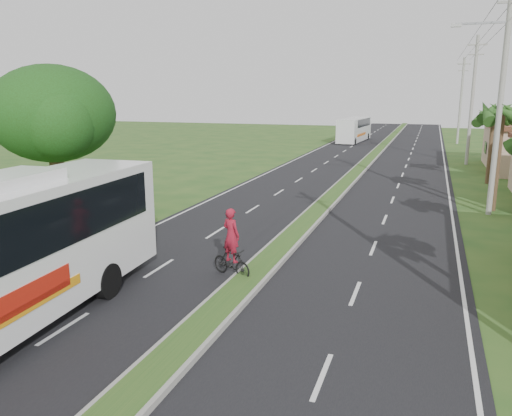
% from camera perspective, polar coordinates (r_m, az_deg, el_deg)
% --- Properties ---
extents(ground, '(180.00, 180.00, 0.00)m').
position_cam_1_polar(ground, '(12.81, -8.56, -15.84)').
color(ground, '#264E1C').
rests_on(ground, ground).
extents(road_asphalt, '(14.00, 160.00, 0.02)m').
position_cam_1_polar(road_asphalt, '(30.96, 8.87, 1.35)').
color(road_asphalt, black).
rests_on(road_asphalt, ground).
extents(median_strip, '(1.20, 160.00, 0.18)m').
position_cam_1_polar(median_strip, '(30.94, 8.88, 1.52)').
color(median_strip, gray).
rests_on(median_strip, ground).
extents(lane_edge_left, '(0.12, 160.00, 0.01)m').
position_cam_1_polar(lane_edge_left, '(32.80, -2.71, 2.12)').
color(lane_edge_left, silver).
rests_on(lane_edge_left, ground).
extents(lane_edge_right, '(0.12, 160.00, 0.01)m').
position_cam_1_polar(lane_edge_right, '(30.52, 21.32, 0.42)').
color(lane_edge_right, silver).
rests_on(lane_edge_right, ground).
extents(palm_verge_c, '(2.40, 2.40, 5.85)m').
position_cam_1_polar(palm_verge_c, '(29.08, 26.40, 9.60)').
color(palm_verge_c, '#473321').
rests_on(palm_verge_c, ground).
extents(palm_verge_d, '(2.40, 2.40, 5.25)m').
position_cam_1_polar(palm_verge_d, '(38.10, 25.51, 9.29)').
color(palm_verge_d, '#473321').
rests_on(palm_verge_d, ground).
extents(shade_tree, '(6.30, 6.00, 7.54)m').
position_cam_1_polar(shade_tree, '(26.52, -22.38, 9.57)').
color(shade_tree, '#473321').
rests_on(shade_tree, ground).
extents(utility_pole_b, '(3.20, 0.28, 12.00)m').
position_cam_1_polar(utility_pole_b, '(28.04, 26.19, 11.88)').
color(utility_pole_b, gray).
rests_on(utility_pole_b, ground).
extents(utility_pole_c, '(1.60, 0.28, 11.00)m').
position_cam_1_polar(utility_pole_c, '(47.97, 23.48, 11.32)').
color(utility_pole_c, gray).
rests_on(utility_pole_c, ground).
extents(utility_pole_d, '(1.60, 0.28, 10.50)m').
position_cam_1_polar(utility_pole_d, '(67.94, 22.37, 11.36)').
color(utility_pole_d, gray).
rests_on(utility_pole_d, ground).
extents(coach_bus_far, '(3.02, 10.65, 3.06)m').
position_cam_1_polar(coach_bus_far, '(67.41, 11.20, 8.92)').
color(coach_bus_far, silver).
rests_on(coach_bus_far, ground).
extents(motorcyclist, '(1.73, 1.08, 2.42)m').
position_cam_1_polar(motorcyclist, '(17.01, -2.83, -4.98)').
color(motorcyclist, black).
rests_on(motorcyclist, ground).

